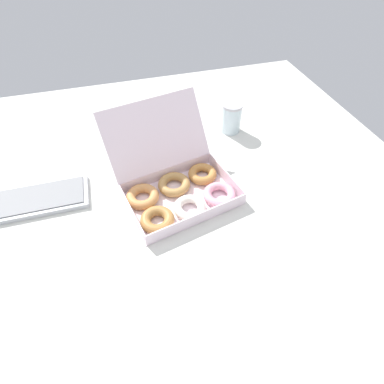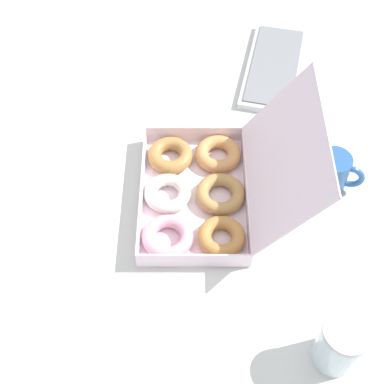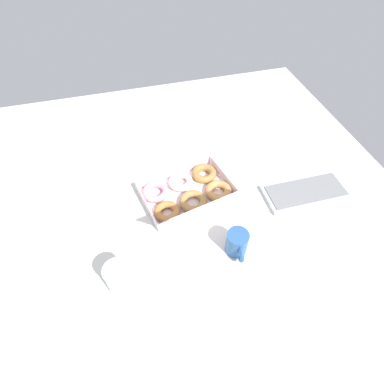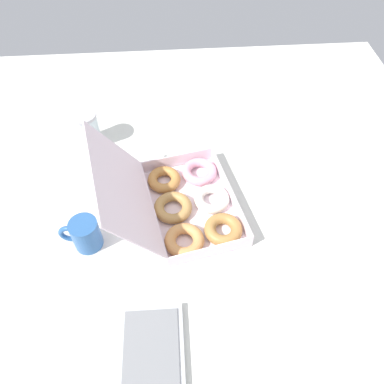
{
  "view_description": "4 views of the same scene",
  "coord_description": "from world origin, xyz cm",
  "px_view_note": "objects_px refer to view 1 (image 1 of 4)",
  "views": [
    {
      "loc": [
        -15.25,
        -68.49,
        77.05
      ],
      "look_at": [
        3.26,
        -4.37,
        5.92
      ],
      "focal_mm": 28.0,
      "sensor_mm": 36.0,
      "label": 1
    },
    {
      "loc": [
        70.92,
        13.26,
        100.56
      ],
      "look_at": [
        1.68,
        -1.59,
        4.21
      ],
      "focal_mm": 50.0,
      "sensor_mm": 36.0,
      "label": 2
    },
    {
      "loc": [
        19.58,
        77.28,
        96.56
      ],
      "look_at": [
        -1.41,
        0.37,
        2.97
      ],
      "focal_mm": 28.0,
      "sensor_mm": 36.0,
      "label": 3
    },
    {
      "loc": [
        -67.36,
        3.86,
        91.06
      ],
      "look_at": [
        2.96,
        -1.44,
        4.12
      ],
      "focal_mm": 35.0,
      "sensor_mm": 36.0,
      "label": 4
    }
  ],
  "objects_px": {
    "donut_box": "(178,189)",
    "coffee_mug": "(136,141)",
    "keyboard": "(35,200)",
    "glass_jar": "(231,118)"
  },
  "relations": [
    {
      "from": "keyboard",
      "to": "glass_jar",
      "type": "height_order",
      "value": "glass_jar"
    },
    {
      "from": "donut_box",
      "to": "glass_jar",
      "type": "distance_m",
      "value": 0.45
    },
    {
      "from": "donut_box",
      "to": "keyboard",
      "type": "xyz_separation_m",
      "value": [
        -0.47,
        0.11,
        -0.02
      ]
    },
    {
      "from": "donut_box",
      "to": "coffee_mug",
      "type": "xyz_separation_m",
      "value": [
        -0.1,
        0.28,
        0.02
      ]
    },
    {
      "from": "donut_box",
      "to": "glass_jar",
      "type": "xyz_separation_m",
      "value": [
        0.31,
        0.31,
        0.03
      ]
    },
    {
      "from": "keyboard",
      "to": "coffee_mug",
      "type": "distance_m",
      "value": 0.42
    },
    {
      "from": "glass_jar",
      "to": "coffee_mug",
      "type": "bearing_deg",
      "value": -175.55
    },
    {
      "from": "donut_box",
      "to": "glass_jar",
      "type": "bearing_deg",
      "value": 44.96
    },
    {
      "from": "coffee_mug",
      "to": "glass_jar",
      "type": "bearing_deg",
      "value": 4.45
    },
    {
      "from": "keyboard",
      "to": "coffee_mug",
      "type": "height_order",
      "value": "coffee_mug"
    }
  ]
}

